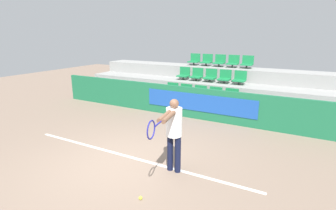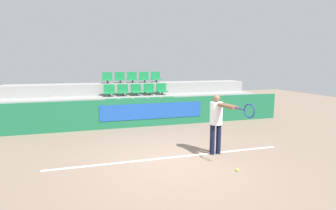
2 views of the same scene
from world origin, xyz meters
The scene contains 23 objects.
ground_plane centered at (0.00, 0.00, 0.00)m, with size 30.00×30.00×0.00m, color #7A6656.
court_baseline centered at (0.00, 0.34, 0.00)m, with size 6.21×0.08×0.01m.
barrier_wall centered at (0.01, 3.88, 0.54)m, with size 11.65×0.14×1.09m.
bleacher_tier_front centered at (0.00, 4.51, 0.25)m, with size 11.25×1.10×0.50m.
bleacher_tier_middle centered at (0.00, 5.61, 0.50)m, with size 11.25×1.10×0.99m.
bleacher_tier_back centered at (0.00, 6.71, 0.74)m, with size 11.25×1.10×1.49m.
stadium_chair_0 centered at (-1.18, 4.63, 0.72)m, with size 0.47×0.40×0.51m.
stadium_chair_1 centered at (-0.59, 4.63, 0.72)m, with size 0.47×0.40×0.51m.
stadium_chair_2 centered at (0.00, 4.63, 0.72)m, with size 0.47×0.40×0.51m.
stadium_chair_3 centered at (0.59, 4.63, 0.72)m, with size 0.47×0.40×0.51m.
stadium_chair_4 centered at (1.18, 4.63, 0.72)m, with size 0.47×0.40×0.51m.
stadium_chair_5 centered at (-1.18, 5.73, 1.22)m, with size 0.47×0.40×0.51m.
stadium_chair_6 centered at (-0.59, 5.73, 1.22)m, with size 0.47×0.40×0.51m.
stadium_chair_7 centered at (0.00, 5.73, 1.22)m, with size 0.47×0.40×0.51m.
stadium_chair_8 centered at (0.59, 5.73, 1.22)m, with size 0.47×0.40×0.51m.
stadium_chair_9 centered at (1.18, 5.73, 1.22)m, with size 0.47×0.40×0.51m.
stadium_chair_10 centered at (-1.18, 6.83, 1.71)m, with size 0.47×0.40×0.51m.
stadium_chair_11 centered at (-0.59, 6.83, 1.71)m, with size 0.47×0.40×0.51m.
stadium_chair_12 centered at (0.00, 6.83, 1.71)m, with size 0.47×0.40×0.51m.
stadium_chair_13 centered at (0.59, 6.83, 1.71)m, with size 0.47×0.40×0.51m.
stadium_chair_14 centered at (1.18, 6.83, 1.71)m, with size 0.47×0.40×0.51m.
tennis_player centered at (1.21, 0.22, 0.99)m, with size 0.40×1.51×1.60m.
tennis_ball centered at (1.15, -0.92, 0.03)m, with size 0.07×0.07×0.07m.
Camera 2 is at (-1.92, -5.84, 2.39)m, focal length 28.00 mm.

